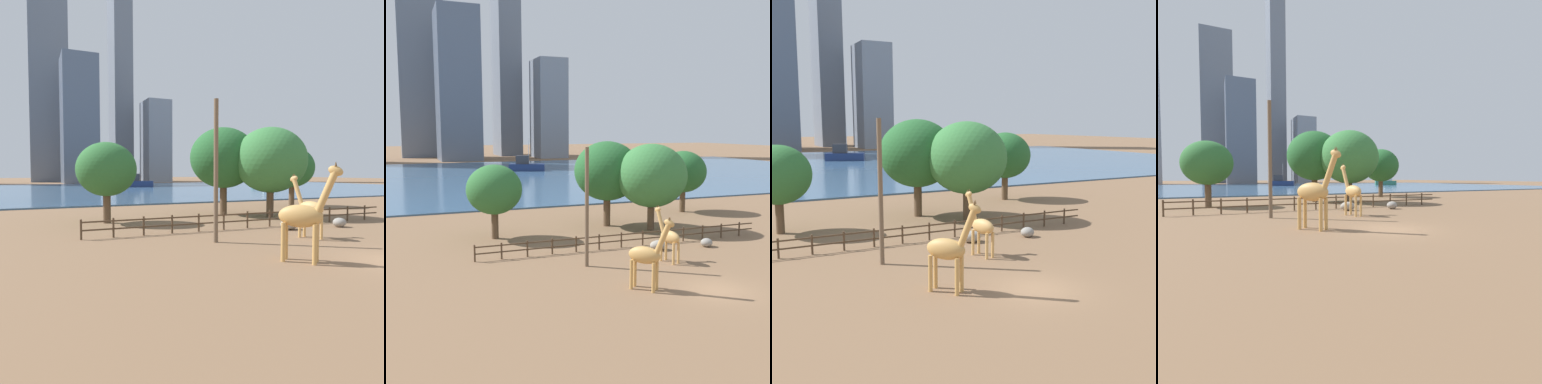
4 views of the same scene
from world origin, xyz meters
TOP-DOWN VIEW (x-y plane):
  - ground_plane at (0.00, 80.00)m, footprint 400.00×400.00m
  - harbor_water at (0.00, 77.00)m, footprint 180.00×86.00m
  - giraffe_tall at (0.59, 6.71)m, footprint 1.14×2.65m
  - giraffe_companion at (-4.10, 1.68)m, footprint 2.35×2.65m
  - utility_pole at (-5.58, 7.85)m, footprint 0.28×0.28m
  - boulder_near_fence at (1.75, 10.11)m, footprint 1.41×1.08m
  - boulder_by_pole at (6.18, 9.59)m, footprint 1.00×0.97m
  - enclosure_fence at (-0.31, 12.00)m, footprint 26.12×0.14m
  - tree_left_large at (14.11, 25.29)m, footprint 5.53×5.53m
  - tree_center_broad at (5.19, 17.34)m, footprint 6.92×6.92m
  - tree_right_tall at (-9.96, 19.23)m, footprint 5.04×5.04m
  - tree_left_small at (2.00, 20.81)m, footprint 6.73×6.73m
  - boat_ferry at (11.10, 85.94)m, footprint 8.76×5.69m
  - boat_sailboat at (49.16, 81.12)m, footprint 8.18×5.39m
  - skyline_tower_needle at (-7.01, 157.38)m, footprint 15.41×8.65m
  - skyline_tower_glass at (23.77, 159.33)m, footprint 8.23×15.40m
  - skyline_block_left at (34.06, 139.46)m, footprint 9.98×13.62m
  - skyline_tower_short at (2.45, 135.41)m, footprint 12.82×15.22m

SIDE VIEW (x-z plane):
  - ground_plane at x=0.00m, z-range 0.00..0.00m
  - harbor_water at x=0.00m, z-range 0.00..0.20m
  - boulder_by_pole at x=6.18m, z-range 0.00..0.73m
  - boulder_near_fence at x=1.75m, z-range 0.00..0.81m
  - enclosure_fence at x=-0.31m, z-range 0.11..1.41m
  - boat_sailboat at x=49.16m, z-range -0.34..3.04m
  - boat_ferry at x=11.10m, z-range -2.27..5.14m
  - giraffe_tall at x=0.59m, z-range -0.14..4.06m
  - giraffe_companion at x=-4.10m, z-range -0.16..4.61m
  - utility_pole at x=-5.58m, z-range 0.00..8.68m
  - tree_right_tall at x=-9.96m, z-range 1.10..7.89m
  - tree_left_large at x=14.11m, z-range 1.17..8.54m
  - tree_center_broad at x=5.19m, z-range 1.14..9.69m
  - tree_left_small at x=2.00m, z-range 1.31..10.05m
  - skyline_block_left at x=34.06m, z-range 0.00..33.95m
  - skyline_tower_short at x=2.45m, z-range 0.00..47.49m
  - skyline_tower_needle at x=-7.01m, z-range 0.00..78.56m
  - skyline_tower_glass at x=23.77m, z-range 0.00..104.87m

